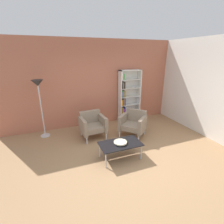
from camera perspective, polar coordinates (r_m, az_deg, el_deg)
ground_plane at (r=4.14m, az=4.92°, el=-16.16°), size 8.32×8.32×0.00m
brick_back_panel at (r=5.75m, az=-5.50°, el=9.83°), size 6.40×0.12×2.90m
plaster_right_partition at (r=5.75m, az=29.32°, el=7.44°), size 0.12×5.20×2.90m
bookshelf_tall at (r=6.06m, az=5.34°, el=5.29°), size 0.80×0.30×1.90m
coffee_table_low at (r=3.99m, az=2.93°, el=-11.27°), size 1.00×0.56×0.40m
decorative_bowl at (r=3.96m, az=2.94°, el=-10.44°), size 0.32×0.32×0.05m
armchair_spare_guest at (r=4.98m, az=-6.87°, el=-4.26°), size 0.77×0.71×0.78m
armchair_corner_red at (r=5.08m, az=7.48°, el=-3.76°), size 0.94×0.95×0.78m
floor_lamp_torchiere at (r=5.11m, az=-24.24°, el=6.97°), size 0.32×0.32×1.74m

